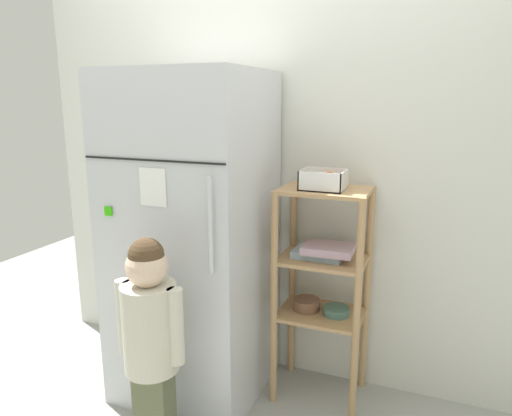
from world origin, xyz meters
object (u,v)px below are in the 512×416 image
at_px(refrigerator, 193,238).
at_px(child_standing, 150,327).
at_px(fruit_bin, 326,181).
at_px(pantry_shelf_unit, 322,273).

height_order(refrigerator, child_standing, refrigerator).
bearing_deg(child_standing, fruit_bin, 48.75).
bearing_deg(refrigerator, pantry_shelf_unit, 14.16).
relative_size(child_standing, pantry_shelf_unit, 0.89).
distance_m(pantry_shelf_unit, fruit_bin, 0.47).
bearing_deg(fruit_bin, pantry_shelf_unit, 116.32).
bearing_deg(refrigerator, child_standing, -81.71).
height_order(refrigerator, pantry_shelf_unit, refrigerator).
bearing_deg(fruit_bin, child_standing, -131.25).
xyz_separation_m(refrigerator, child_standing, (0.07, -0.51, -0.23)).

